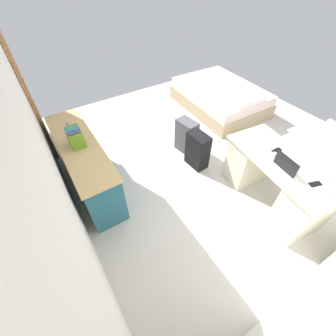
# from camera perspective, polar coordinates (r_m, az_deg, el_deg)

# --- Properties ---
(ground_plane) EXTENTS (5.55, 5.55, 0.00)m
(ground_plane) POSITION_cam_1_polar(r_m,az_deg,el_deg) (4.00, 9.13, 3.50)
(ground_plane) COLOR beige
(wall_back) EXTENTS (4.55, 0.10, 2.74)m
(wall_back) POSITION_cam_1_polar(r_m,az_deg,el_deg) (2.48, -31.25, 7.60)
(wall_back) COLOR silver
(wall_back) RESTS_ON ground_plane
(door_wooden) EXTENTS (0.88, 0.05, 2.04)m
(door_wooden) POSITION_cam_1_polar(r_m,az_deg,el_deg) (4.18, -32.21, 15.97)
(door_wooden) COLOR #936038
(door_wooden) RESTS_ON ground_plane
(desk) EXTENTS (1.52, 0.85, 0.76)m
(desk) POSITION_cam_1_polar(r_m,az_deg,el_deg) (3.31, 25.54, -2.91)
(desk) COLOR beige
(desk) RESTS_ON ground_plane
(office_chair) EXTENTS (0.52, 0.52, 0.94)m
(office_chair) POSITION_cam_1_polar(r_m,az_deg,el_deg) (3.89, 33.84, 1.72)
(office_chair) COLOR black
(office_chair) RESTS_ON ground_plane
(credenza) EXTENTS (1.80, 0.48, 0.79)m
(credenza) POSITION_cam_1_polar(r_m,az_deg,el_deg) (3.40, -20.30, 0.69)
(credenza) COLOR #235B6B
(credenza) RESTS_ON ground_plane
(bed) EXTENTS (1.95, 1.47, 0.58)m
(bed) POSITION_cam_1_polar(r_m,az_deg,el_deg) (5.25, 13.16, 17.19)
(bed) COLOR tan
(bed) RESTS_ON ground_plane
(suitcase_black) EXTENTS (0.37, 0.24, 0.60)m
(suitcase_black) POSITION_cam_1_polar(r_m,az_deg,el_deg) (3.59, 7.54, 4.48)
(suitcase_black) COLOR black
(suitcase_black) RESTS_ON ground_plane
(suitcase_spare_grey) EXTENTS (0.39, 0.27, 0.59)m
(suitcase_spare_grey) POSITION_cam_1_polar(r_m,az_deg,el_deg) (3.87, 4.71, 8.10)
(suitcase_spare_grey) COLOR #4C4C51
(suitcase_spare_grey) RESTS_ON ground_plane
(laptop) EXTENTS (0.34, 0.26, 0.21)m
(laptop) POSITION_cam_1_polar(r_m,az_deg,el_deg) (2.95, 28.31, 0.42)
(laptop) COLOR silver
(laptop) RESTS_ON desk
(computer_mouse) EXTENTS (0.07, 0.11, 0.03)m
(computer_mouse) POSITION_cam_1_polar(r_m,az_deg,el_deg) (3.10, 25.35, 3.30)
(computer_mouse) COLOR white
(computer_mouse) RESTS_ON desk
(cell_phone_near_laptop) EXTENTS (0.11, 0.15, 0.01)m
(cell_phone_near_laptop) POSITION_cam_1_polar(r_m,az_deg,el_deg) (2.96, 33.48, -3.41)
(cell_phone_near_laptop) COLOR black
(cell_phone_near_laptop) RESTS_ON desk
(cell_phone_by_mouse) EXTENTS (0.07, 0.14, 0.01)m
(cell_phone_by_mouse) POSITION_cam_1_polar(r_m,az_deg,el_deg) (3.19, 25.99, 4.08)
(cell_phone_by_mouse) COLOR black
(cell_phone_by_mouse) RESTS_ON desk
(desk_lamp) EXTENTS (0.16, 0.11, 0.34)m
(desk_lamp) POSITION_cam_1_polar(r_m,az_deg,el_deg) (2.76, 36.44, -1.38)
(desk_lamp) COLOR silver
(desk_lamp) RESTS_ON desk
(book_row) EXTENTS (0.23, 0.17, 0.24)m
(book_row) POSITION_cam_1_polar(r_m,az_deg,el_deg) (3.08, -22.58, 7.16)
(book_row) COLOR #58891D
(book_row) RESTS_ON credenza
(figurine_small) EXTENTS (0.08, 0.08, 0.11)m
(figurine_small) POSITION_cam_1_polar(r_m,az_deg,el_deg) (3.47, -24.33, 10.07)
(figurine_small) COLOR #4C7FBF
(figurine_small) RESTS_ON credenza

